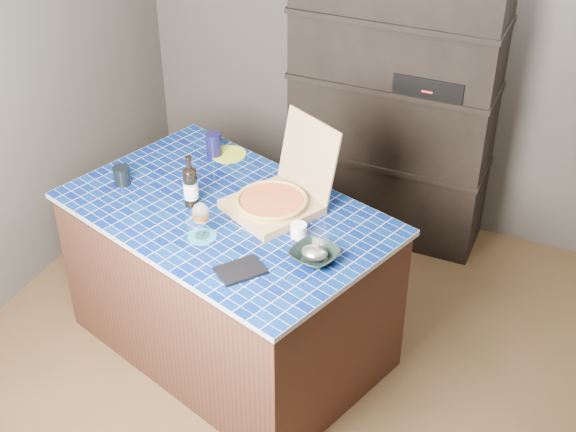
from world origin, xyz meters
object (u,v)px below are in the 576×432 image
at_px(kitchen_island, 230,280).
at_px(wine_glass, 201,214).
at_px(mead_bottle, 191,186).
at_px(bowl, 314,255).
at_px(pizza_box, 276,199).
at_px(dvd_case, 240,270).

bearing_deg(kitchen_island, wine_glass, -71.77).
bearing_deg(mead_bottle, bowl, -13.12).
height_order(pizza_box, wine_glass, pizza_box).
bearing_deg(dvd_case, kitchen_island, 162.33).
xyz_separation_m(mead_bottle, bowl, (0.72, -0.17, -0.08)).
relative_size(pizza_box, wine_glass, 3.25).
bearing_deg(bowl, mead_bottle, 166.88).
relative_size(pizza_box, dvd_case, 2.90).
distance_m(wine_glass, bowl, 0.55).
height_order(wine_glass, dvd_case, wine_glass).
xyz_separation_m(kitchen_island, bowl, (0.54, -0.19, 0.46)).
relative_size(kitchen_island, dvd_case, 8.99).
xyz_separation_m(dvd_case, bowl, (0.26, 0.21, 0.02)).
height_order(kitchen_island, mead_bottle, mead_bottle).
distance_m(pizza_box, dvd_case, 0.52).
height_order(pizza_box, dvd_case, pizza_box).
relative_size(kitchen_island, pizza_box, 3.09).
bearing_deg(mead_bottle, pizza_box, 18.97).
distance_m(mead_bottle, bowl, 0.74).
xyz_separation_m(kitchen_island, wine_glass, (-0.00, -0.24, 0.56)).
distance_m(kitchen_island, dvd_case, 0.65).
distance_m(kitchen_island, pizza_box, 0.55).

